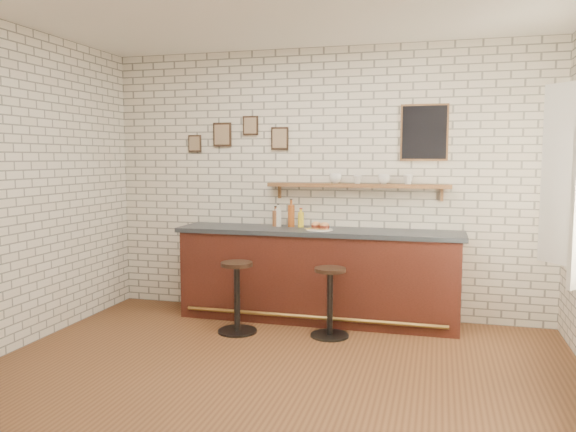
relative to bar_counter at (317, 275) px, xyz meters
name	(u,v)px	position (x,y,z in m)	size (l,w,h in m)	color
ground	(273,378)	(-0.01, -1.70, -0.51)	(5.00, 5.00, 0.00)	brown
bar_counter	(317,275)	(0.00, 0.00, 0.00)	(3.10, 0.65, 1.01)	#411811
sandwich_plate	(319,230)	(0.04, -0.08, 0.51)	(0.28, 0.28, 0.01)	white
ciabatta_sandwich	(320,226)	(0.05, -0.08, 0.55)	(0.24, 0.17, 0.07)	tan
potato_chips	(318,229)	(0.02, -0.08, 0.52)	(0.26, 0.18, 0.00)	gold
bitters_bottle_brown	(275,218)	(-0.51, 0.13, 0.60)	(0.07, 0.07, 0.23)	brown
bitters_bottle_white	(278,217)	(-0.48, 0.13, 0.61)	(0.07, 0.07, 0.26)	beige
bitters_bottle_amber	(291,215)	(-0.33, 0.13, 0.63)	(0.08, 0.08, 0.31)	#954518
condiment_bottle_yellow	(301,219)	(-0.22, 0.13, 0.59)	(0.07, 0.07, 0.21)	yellow
bar_stool_left	(237,295)	(-0.70, -0.64, -0.12)	(0.40, 0.40, 0.73)	black
bar_stool_right	(330,300)	(0.24, -0.53, -0.13)	(0.39, 0.39, 0.70)	black
wall_shelf	(357,186)	(0.39, 0.20, 0.97)	(2.00, 0.18, 0.18)	brown
shelf_cup_a	(335,178)	(0.16, 0.20, 1.05)	(0.14, 0.14, 0.11)	white
shelf_cup_b	(358,180)	(0.40, 0.20, 1.04)	(0.10, 0.10, 0.09)	white
shelf_cup_c	(384,179)	(0.69, 0.20, 1.05)	(0.13, 0.13, 0.10)	white
shelf_cup_d	(408,179)	(0.94, 0.20, 1.04)	(0.11, 0.11, 0.10)	white
back_wall_decor	(343,134)	(0.22, 0.28, 1.54)	(2.96, 0.02, 0.56)	black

